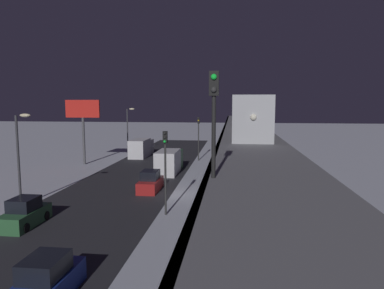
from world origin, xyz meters
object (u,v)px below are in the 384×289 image
object	(u,v)px
delivery_van	(169,161)
rail_signal	(214,106)
sedan_green	(25,214)
sedan_blue	(46,283)
commercial_billboard	(83,115)
subway_train	(245,112)
sedan_red	(150,182)
box_truck	(141,148)
traffic_light_mid	(199,132)
traffic_light_near	(165,161)

from	to	relation	value
delivery_van	rail_signal	bearing A→B (deg)	103.63
rail_signal	sedan_green	xyz separation A→B (m)	(13.59, -9.01, -7.60)
delivery_van	sedan_blue	bearing A→B (deg)	89.60
delivery_van	commercial_billboard	size ratio (longest dim) A/B	0.83
subway_train	delivery_van	distance (m)	10.97
sedan_red	sedan_green	bearing A→B (deg)	-121.08
rail_signal	box_truck	world-z (taller)	rail_signal
sedan_green	delivery_van	bearing A→B (deg)	-108.41
sedan_green	box_truck	bearing A→B (deg)	-89.64
subway_train	sedan_blue	distance (m)	31.44
rail_signal	commercial_billboard	xyz separation A→B (m)	(19.76, -33.01, -1.55)
box_truck	traffic_light_mid	world-z (taller)	traffic_light_mid
traffic_light_near	sedan_red	bearing A→B (deg)	-67.99
rail_signal	box_truck	size ratio (longest dim) A/B	0.54
sedan_red	commercial_billboard	xyz separation A→B (m)	(12.57, -13.39, 6.03)
traffic_light_mid	sedan_blue	bearing A→B (deg)	85.60
subway_train	sedan_blue	bearing A→B (deg)	72.39
subway_train	traffic_light_near	bearing A→B (deg)	69.56
rail_signal	traffic_light_mid	distance (m)	38.44
sedan_blue	sedan_red	distance (m)	19.30
subway_train	traffic_light_near	size ratio (longest dim) A/B	5.76
subway_train	traffic_light_mid	bearing A→B (deg)	-52.58
subway_train	delivery_van	world-z (taller)	subway_train
box_truck	sedan_blue	bearing A→B (deg)	99.18
sedan_blue	traffic_light_near	xyz separation A→B (m)	(-2.90, -12.13, 3.40)
delivery_van	sedan_red	bearing A→B (deg)	88.76
commercial_billboard	box_truck	bearing A→B (deg)	-126.24
subway_train	commercial_billboard	size ratio (longest dim) A/B	4.14
subway_train	sedan_red	size ratio (longest dim) A/B	8.79
commercial_billboard	sedan_red	bearing A→B (deg)	133.20
subway_train	sedan_blue	xyz separation A→B (m)	(9.30, 29.29, -6.64)
subway_train	sedan_blue	size ratio (longest dim) A/B	8.67
sedan_red	delivery_van	bearing A→B (deg)	88.76
sedan_green	sedan_blue	xyz separation A→B (m)	(-6.40, 8.68, 0.01)
sedan_red	commercial_billboard	bearing A→B (deg)	133.20
sedan_red	box_truck	size ratio (longest dim) A/B	0.57
sedan_red	delivery_van	world-z (taller)	delivery_van
subway_train	traffic_light_near	xyz separation A→B (m)	(6.40, 17.16, -3.24)
delivery_van	traffic_light_near	bearing A→B (deg)	99.36
sedan_red	traffic_light_mid	bearing A→B (deg)	81.02
commercial_billboard	sedan_green	bearing A→B (deg)	104.42
commercial_billboard	subway_train	bearing A→B (deg)	171.16
sedan_blue	sedan_red	size ratio (longest dim) A/B	1.01
subway_train	sedan_green	bearing A→B (deg)	52.70
rail_signal	delivery_van	xyz separation A→B (m)	(6.99, -28.84, -7.04)
sedan_blue	sedan_green	bearing A→B (deg)	126.39
sedan_red	commercial_billboard	world-z (taller)	commercial_billboard
sedan_red	box_truck	distance (m)	22.53
box_truck	traffic_light_mid	xyz separation A→B (m)	(-9.50, 3.19, 2.85)
traffic_light_near	sedan_blue	bearing A→B (deg)	76.55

